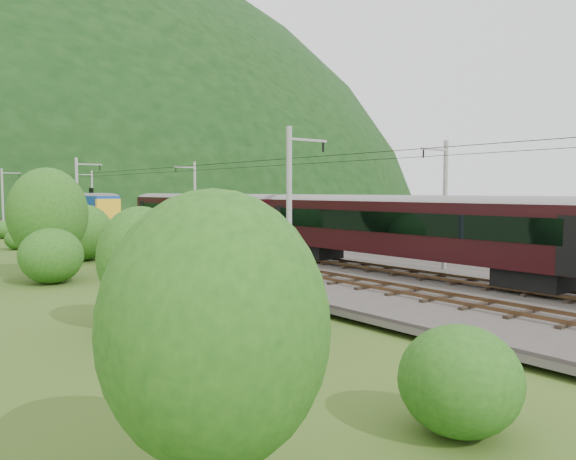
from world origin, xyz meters
TOP-DOWN VIEW (x-y plane):
  - ground at (0.00, 0.00)m, footprint 600.00×600.00m
  - railbed at (0.00, 10.00)m, footprint 14.00×220.00m
  - track_left at (-2.40, 10.00)m, footprint 2.40×220.00m
  - track_right at (2.40, 10.00)m, footprint 2.40×220.00m
  - catenary_left at (-6.12, 32.00)m, footprint 2.54×192.28m
  - catenary_right at (6.12, 32.00)m, footprint 2.54×192.28m
  - overhead_wires at (0.00, 10.00)m, footprint 4.83×198.00m
  - train at (2.40, 0.10)m, footprint 3.07×123.91m
  - hazard_post_near at (-0.68, 64.34)m, footprint 0.17×0.17m
  - hazard_post_far at (0.08, 37.20)m, footprint 0.16×0.16m
  - signal at (-3.62, 49.78)m, footprint 0.22×0.22m
  - vegetation_left at (-13.88, 18.72)m, footprint 13.83×146.70m
  - vegetation_right at (11.61, 7.72)m, footprint 7.39×97.39m

SIDE VIEW (x-z plane):
  - ground at x=0.00m, z-range 0.00..0.00m
  - railbed at x=0.00m, z-range 0.00..0.30m
  - track_left at x=-2.40m, z-range 0.24..0.51m
  - track_right at x=2.40m, z-range 0.24..0.51m
  - hazard_post_far at x=0.08m, z-range 0.30..1.82m
  - hazard_post_near at x=-0.68m, z-range 0.30..1.91m
  - vegetation_right at x=11.61m, z-range -0.11..2.68m
  - signal at x=-3.62m, z-range 0.48..2.51m
  - vegetation_left at x=-13.88m, z-range -0.79..5.77m
  - train at x=2.40m, z-range 0.95..6.29m
  - catenary_left at x=-6.12m, z-range 0.50..8.50m
  - catenary_right at x=6.12m, z-range 0.50..8.50m
  - overhead_wires at x=0.00m, z-range 7.08..7.12m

